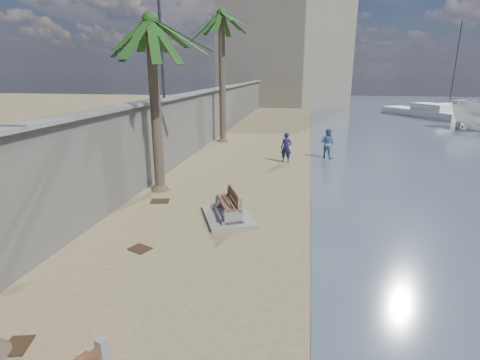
{
  "coord_description": "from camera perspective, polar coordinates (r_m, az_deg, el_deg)",
  "views": [
    {
      "loc": [
        1.74,
        -5.32,
        4.86
      ],
      "look_at": [
        -0.5,
        7.0,
        1.2
      ],
      "focal_mm": 28.0,
      "sensor_mm": 36.0,
      "label": 1
    }
  ],
  "objects": [
    {
      "name": "ground_plane",
      "position": [
        7.42,
        -6.49,
        -24.81
      ],
      "size": [
        140.0,
        140.0,
        0.0
      ],
      "primitive_type": "plane",
      "color": "#918059"
    },
    {
      "name": "seawall",
      "position": [
        26.44,
        -5.06,
        9.49
      ],
      "size": [
        0.45,
        70.0,
        3.5
      ],
      "primitive_type": "cube",
      "color": "gray",
      "rests_on": "ground_plane"
    },
    {
      "name": "wall_cap",
      "position": [
        26.29,
        -5.16,
        13.38
      ],
      "size": [
        0.8,
        70.0,
        0.12
      ],
      "primitive_type": "cube",
      "color": "gray",
      "rests_on": "seawall"
    },
    {
      "name": "end_building",
      "position": [
        57.48,
        6.92,
        18.33
      ],
      "size": [
        18.0,
        12.0,
        14.0
      ],
      "primitive_type": "cube",
      "color": "#B7AA93",
      "rests_on": "ground_plane"
    },
    {
      "name": "bench_far",
      "position": [
        12.77,
        -1.82,
        -4.13
      ],
      "size": [
        2.29,
        2.65,
        0.93
      ],
      "color": "gray",
      "rests_on": "ground_plane"
    },
    {
      "name": "palm_mid",
      "position": [
        15.59,
        -13.54,
        22.33
      ],
      "size": [
        5.0,
        5.0,
        7.6
      ],
      "color": "brown",
      "rests_on": "ground_plane"
    },
    {
      "name": "palm_back",
      "position": [
        26.65,
        -2.84,
        23.8
      ],
      "size": [
        5.0,
        5.0,
        9.4
      ],
      "color": "brown",
      "rests_on": "ground_plane"
    },
    {
      "name": "streetlight",
      "position": [
        18.71,
        -12.04,
        21.44
      ],
      "size": [
        0.28,
        0.28,
        5.12
      ],
      "color": "#2D2D33",
      "rests_on": "wall_cap"
    },
    {
      "name": "person_a",
      "position": [
        20.61,
        7.07,
        5.2
      ],
      "size": [
        0.73,
        0.54,
        1.87
      ],
      "primitive_type": "imported",
      "rotation": [
        0.0,
        0.0,
        -0.13
      ],
      "color": "#16193D",
      "rests_on": "ground_plane"
    },
    {
      "name": "person_b",
      "position": [
        22.12,
        13.21,
        5.71
      ],
      "size": [
        1.16,
        1.09,
        1.92
      ],
      "primitive_type": "imported",
      "rotation": [
        0.0,
        0.0,
        2.61
      ],
      "color": "#5372AB",
      "rests_on": "ground_plane"
    },
    {
      "name": "yacht_far",
      "position": [
        46.31,
        26.0,
        9.1
      ],
      "size": [
        7.42,
        9.65,
        1.5
      ],
      "primitive_type": null,
      "rotation": [
        0.0,
        0.0,
        2.13
      ],
      "color": "silver",
      "rests_on": "bay_water"
    },
    {
      "name": "sailboat_west",
      "position": [
        59.76,
        29.27,
        9.96
      ],
      "size": [
        6.23,
        5.35,
        11.24
      ],
      "color": "silver",
      "rests_on": "bay_water"
    },
    {
      "name": "debris_b",
      "position": [
        8.55,
        -30.83,
        -20.87
      ],
      "size": [
        0.56,
        0.64,
        0.03
      ],
      "primitive_type": "cube",
      "rotation": [
        0.0,
        0.0,
        4.97
      ],
      "color": "#382616",
      "rests_on": "ground_plane"
    },
    {
      "name": "debris_c",
      "position": [
        14.83,
        -12.1,
        -3.15
      ],
      "size": [
        0.81,
        0.71,
        0.03
      ],
      "primitive_type": "cube",
      "rotation": [
        0.0,
        0.0,
        0.25
      ],
      "color": "#382616",
      "rests_on": "ground_plane"
    },
    {
      "name": "debris_d",
      "position": [
        11.15,
        -15.01,
        -10.08
      ],
      "size": [
        0.7,
        0.64,
        0.03
      ],
      "primitive_type": "cube",
      "rotation": [
        0.0,
        0.0,
        2.74
      ],
      "color": "#382616",
      "rests_on": "ground_plane"
    }
  ]
}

